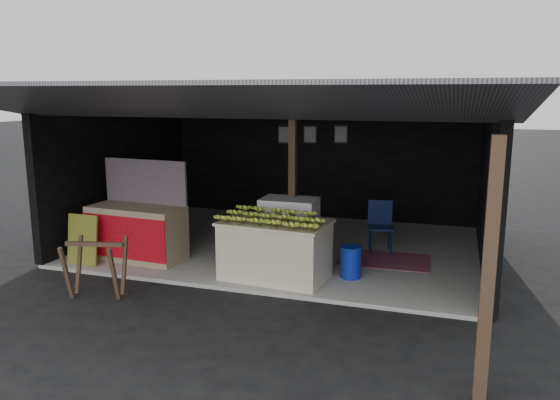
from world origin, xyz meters
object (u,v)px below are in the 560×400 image
(sawhorse, at_px, (96,263))
(water_barrel, at_px, (351,263))
(white_crate, at_px, (289,228))
(plastic_chair, at_px, (380,222))
(neighbor_stall, at_px, (137,230))
(banana_table, at_px, (275,249))

(sawhorse, distance_m, water_barrel, 3.74)
(white_crate, height_order, water_barrel, white_crate)
(white_crate, height_order, plastic_chair, white_crate)
(white_crate, xyz_separation_m, water_barrel, (1.20, -0.68, -0.29))
(white_crate, distance_m, neighbor_stall, 2.59)
(water_barrel, height_order, plastic_chair, plastic_chair)
(plastic_chair, bearing_deg, white_crate, -160.38)
(neighbor_stall, bearing_deg, banana_table, -0.71)
(neighbor_stall, bearing_deg, water_barrel, 6.31)
(sawhorse, bearing_deg, water_barrel, 14.72)
(banana_table, relative_size, neighbor_stall, 1.01)
(white_crate, xyz_separation_m, plastic_chair, (1.42, 0.92, 0.01))
(banana_table, distance_m, white_crate, 1.05)
(banana_table, relative_size, plastic_chair, 1.86)
(white_crate, distance_m, sawhorse, 3.23)
(sawhorse, bearing_deg, neighbor_stall, 88.90)
(sawhorse, xyz_separation_m, water_barrel, (3.28, 1.79, -0.22))
(white_crate, bearing_deg, plastic_chair, 32.07)
(sawhorse, bearing_deg, banana_table, 19.35)
(white_crate, height_order, sawhorse, white_crate)
(banana_table, xyz_separation_m, sawhorse, (-2.18, -1.43, 0.01))
(white_crate, distance_m, water_barrel, 1.41)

